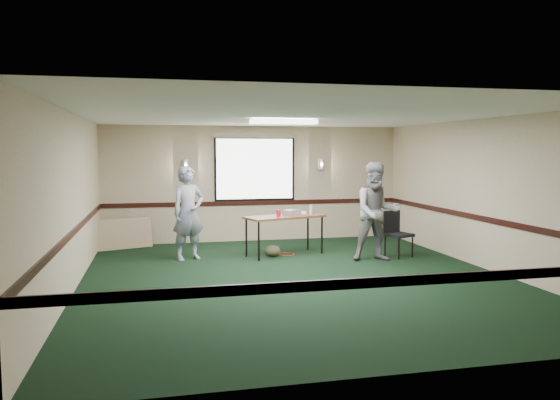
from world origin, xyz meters
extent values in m
plane|color=black|center=(0.00, 0.00, 0.00)|extent=(8.00, 8.00, 0.00)
plane|color=tan|center=(0.00, 4.00, 1.35)|extent=(7.00, 0.00, 7.00)
plane|color=tan|center=(0.00, -4.00, 1.35)|extent=(7.00, 0.00, 7.00)
plane|color=tan|center=(-3.50, 0.00, 1.35)|extent=(0.00, 8.00, 8.00)
plane|color=tan|center=(3.50, 0.00, 1.35)|extent=(0.00, 8.00, 8.00)
plane|color=white|center=(0.00, 0.00, 2.70)|extent=(8.00, 8.00, 0.00)
cube|color=black|center=(0.00, 3.98, 0.90)|extent=(7.00, 0.03, 0.10)
cube|color=black|center=(0.00, -3.98, 0.90)|extent=(7.00, 0.03, 0.10)
cube|color=black|center=(-3.48, 0.00, 0.90)|extent=(0.03, 8.00, 0.10)
cube|color=black|center=(3.48, 0.00, 0.90)|extent=(0.03, 8.00, 0.10)
cube|color=black|center=(0.00, 3.98, 1.70)|extent=(1.90, 0.01, 1.50)
cube|color=white|center=(0.00, 3.97, 1.70)|extent=(1.80, 0.02, 1.40)
cube|color=tan|center=(0.00, 3.97, 2.47)|extent=(2.05, 0.08, 0.10)
cylinder|color=silver|center=(-1.60, 3.94, 1.80)|extent=(0.16, 0.16, 0.25)
cylinder|color=silver|center=(1.60, 3.94, 1.80)|extent=(0.16, 0.16, 0.25)
cube|color=white|center=(0.00, 1.00, 2.64)|extent=(1.20, 0.32, 0.08)
cube|color=#5C2C1A|center=(0.27, 2.06, 0.79)|extent=(1.74, 1.12, 0.04)
cylinder|color=black|center=(-0.36, 1.58, 0.38)|extent=(0.04, 0.04, 0.77)
cylinder|color=black|center=(1.06, 2.05, 0.38)|extent=(0.04, 0.04, 0.77)
cylinder|color=black|center=(-0.52, 2.07, 0.38)|extent=(0.04, 0.04, 0.77)
cylinder|color=black|center=(0.90, 2.54, 0.38)|extent=(0.04, 0.04, 0.77)
cube|color=gray|center=(0.45, 2.18, 0.86)|extent=(0.40, 0.39, 0.10)
cube|color=white|center=(0.68, 2.30, 0.83)|extent=(0.20, 0.16, 0.05)
cylinder|color=red|center=(0.11, 1.93, 0.88)|extent=(0.09, 0.09, 0.13)
cylinder|color=#93BBF0|center=(0.85, 2.14, 0.91)|extent=(0.06, 0.06, 0.20)
ellipsoid|color=#4C492B|center=(0.00, 1.96, 0.11)|extent=(0.36, 0.30, 0.23)
torus|color=red|center=(0.32, 2.09, 0.01)|extent=(0.42, 0.42, 0.02)
cube|color=#9B8760|center=(-3.00, 3.50, 0.33)|extent=(1.27, 0.62, 0.66)
cube|color=black|center=(2.46, 1.37, 0.45)|extent=(0.58, 0.58, 0.06)
cube|color=black|center=(2.38, 1.57, 0.69)|extent=(0.43, 0.21, 0.45)
cylinder|color=black|center=(2.35, 1.13, 0.21)|extent=(0.03, 0.03, 0.42)
cylinder|color=black|center=(2.70, 1.26, 0.21)|extent=(0.03, 0.03, 0.42)
cylinder|color=black|center=(2.21, 1.48, 0.21)|extent=(0.03, 0.03, 0.42)
cylinder|color=black|center=(2.57, 1.61, 0.21)|extent=(0.03, 0.03, 0.42)
imported|color=#455698|center=(-1.66, 2.04, 0.91)|extent=(0.79, 0.67, 1.83)
imported|color=#6A85A4|center=(1.88, 1.13, 0.95)|extent=(1.01, 0.83, 1.90)
camera|label=1|loc=(-2.25, -8.63, 2.11)|focal=35.00mm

